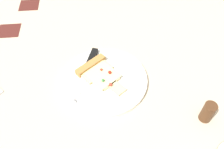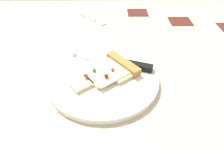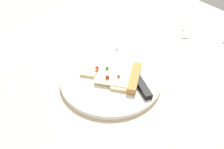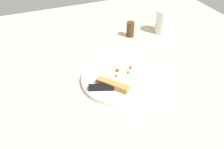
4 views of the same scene
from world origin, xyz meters
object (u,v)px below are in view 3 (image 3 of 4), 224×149
Objects in this scene: pizza_slice at (119,76)px; fork at (183,28)px; plate at (111,79)px; knife at (135,76)px.

pizza_slice reaches higher than fork.
pizza_slice is 1.53× the size of fork.
fork is at bearing 7.66° from plate.
knife reaches higher than plate.
pizza_slice is 38.75cm from fork.
knife is 35.54cm from fork.
plate is 3.03cm from pizza_slice.
fork is at bearing 35.94° from knife.
plate is at bearing 89.93° from pizza_slice.
fork is (39.58, 5.33, -0.39)cm from plate.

